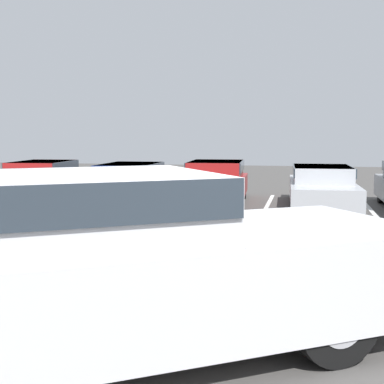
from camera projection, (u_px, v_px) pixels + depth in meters
The scene contains 12 objects.
ground_plane at pixel (194, 355), 4.98m from camera, with size 60.00×60.00×0.00m, color #4C4947.
stall_stripe_a at pixel (4, 198), 17.12m from camera, with size 0.12×5.16×0.01m, color white.
stall_stripe_b at pixel (86, 200), 16.54m from camera, with size 0.12×5.16×0.01m, color white.
stall_stripe_c at pixel (173, 203), 15.97m from camera, with size 0.12×5.16×0.01m, color white.
stall_stripe_d at pixel (268, 205), 15.40m from camera, with size 0.12×5.16×0.01m, color white.
stall_stripe_e at pixel (369, 208), 14.83m from camera, with size 0.12×5.16×0.01m, color white.
pickup_truck at pixel (129, 266), 4.88m from camera, with size 5.76×4.75×1.71m.
parked_sedan_a at pixel (42, 179), 16.66m from camera, with size 2.08×4.45×1.20m.
parked_sedan_b at pixel (130, 181), 16.45m from camera, with size 1.92×4.84×1.14m.
parked_sedan_c at pixel (216, 181), 15.85m from camera, with size 1.97×4.38×1.24m.
parked_sedan_d at pixel (322, 185), 15.04m from camera, with size 1.90×4.83×1.15m.
wheel_stop_curb at pixel (330, 193), 17.83m from camera, with size 1.96×0.20×0.14m, color #B7B2A8.
Camera 1 is at (0.96, -4.68, 2.05)m, focal length 50.00 mm.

